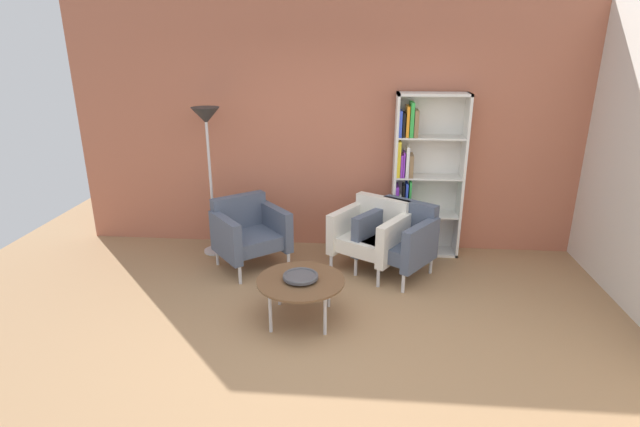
# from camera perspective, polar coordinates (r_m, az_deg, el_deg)

# --- Properties ---
(ground_plane) EXTENTS (8.32, 8.32, 0.00)m
(ground_plane) POSITION_cam_1_polar(r_m,az_deg,el_deg) (4.16, 0.45, -16.42)
(ground_plane) COLOR #9E7751
(brick_back_panel) EXTENTS (6.40, 0.12, 2.90)m
(brick_back_panel) POSITION_cam_1_polar(r_m,az_deg,el_deg) (5.92, 2.36, 9.76)
(brick_back_panel) COLOR #B2664C
(brick_back_panel) RESTS_ON ground_plane
(bookshelf_tall) EXTENTS (0.80, 0.30, 1.90)m
(bookshelf_tall) POSITION_cam_1_polar(r_m,az_deg,el_deg) (5.85, 11.41, 4.05)
(bookshelf_tall) COLOR silver
(bookshelf_tall) RESTS_ON ground_plane
(coffee_table_low) EXTENTS (0.80, 0.80, 0.40)m
(coffee_table_low) POSITION_cam_1_polar(r_m,az_deg,el_deg) (4.49, -2.25, -8.00)
(coffee_table_low) COLOR brown
(coffee_table_low) RESTS_ON ground_plane
(decorative_bowl) EXTENTS (0.32, 0.32, 0.05)m
(decorative_bowl) POSITION_cam_1_polar(r_m,az_deg,el_deg) (4.46, -2.26, -7.27)
(decorative_bowl) COLOR #4C4C51
(decorative_bowl) RESTS_ON coffee_table_low
(armchair_corner_red) EXTENTS (0.94, 0.92, 0.78)m
(armchair_corner_red) POSITION_cam_1_polar(r_m,az_deg,el_deg) (5.50, 6.01, -2.31)
(armchair_corner_red) COLOR white
(armchair_corner_red) RESTS_ON ground_plane
(armchair_by_bookshelf) EXTENTS (0.95, 0.94, 0.78)m
(armchair_by_bookshelf) POSITION_cam_1_polar(r_m,az_deg,el_deg) (5.58, -8.26, -2.06)
(armchair_by_bookshelf) COLOR #4C566B
(armchair_by_bookshelf) RESTS_ON ground_plane
(armchair_near_window) EXTENTS (0.95, 0.93, 0.78)m
(armchair_near_window) POSITION_cam_1_polar(r_m,az_deg,el_deg) (5.42, 9.03, -2.78)
(armchair_near_window) COLOR #4C566B
(armchair_near_window) RESTS_ON ground_plane
(floor_lamp_torchiere) EXTENTS (0.32, 0.32, 1.74)m
(floor_lamp_torchiere) POSITION_cam_1_polar(r_m,az_deg,el_deg) (5.76, -12.94, 9.02)
(floor_lamp_torchiere) COLOR silver
(floor_lamp_torchiere) RESTS_ON ground_plane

